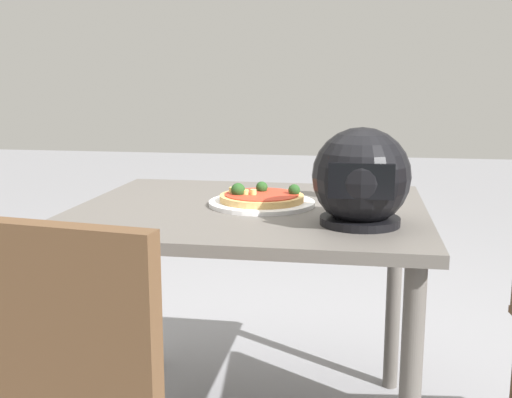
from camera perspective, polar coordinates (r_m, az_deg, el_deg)
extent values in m
cube|color=#5B5651|center=(1.78, -0.54, -1.17)|extent=(0.98, 0.85, 0.03)
cylinder|color=#5B5651|center=(2.20, 12.46, -8.53)|extent=(0.05, 0.05, 0.67)
cylinder|color=#5B5651|center=(2.32, -9.57, -7.42)|extent=(0.05, 0.05, 0.67)
cylinder|color=#5B5651|center=(1.69, -17.92, -14.95)|extent=(0.05, 0.05, 0.67)
cylinder|color=white|center=(1.79, 0.53, -0.37)|extent=(0.31, 0.31, 0.01)
cylinder|color=tan|center=(1.79, 0.53, 0.10)|extent=(0.24, 0.24, 0.02)
cylinder|color=red|center=(1.79, 0.53, 0.43)|extent=(0.21, 0.21, 0.00)
sphere|color=#234C1E|center=(1.79, 3.51, 0.82)|extent=(0.03, 0.03, 0.03)
sphere|color=#234C1E|center=(1.79, -1.69, 0.82)|extent=(0.04, 0.04, 0.04)
sphere|color=#234C1E|center=(1.84, 0.53, 1.08)|extent=(0.03, 0.03, 0.03)
sphere|color=#234C1E|center=(1.78, -1.65, 0.83)|extent=(0.04, 0.04, 0.04)
cylinder|color=#E0D172|center=(1.78, -0.97, 0.64)|extent=(0.02, 0.02, 0.01)
cylinder|color=#E0D172|center=(1.78, -0.24, 0.64)|extent=(0.02, 0.02, 0.01)
cylinder|color=#E0D172|center=(1.80, -2.19, 0.82)|extent=(0.03, 0.03, 0.02)
sphere|color=black|center=(1.55, 9.59, 2.04)|extent=(0.24, 0.24, 0.24)
cylinder|color=black|center=(1.57, 9.46, -1.97)|extent=(0.20, 0.20, 0.02)
cube|color=black|center=(1.45, 9.59, 1.63)|extent=(0.15, 0.02, 0.08)
cylinder|color=silver|center=(1.90, 8.02, 1.88)|extent=(0.07, 0.07, 0.12)
cube|color=brown|center=(0.86, -20.76, -16.64)|extent=(0.38, 0.08, 0.45)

